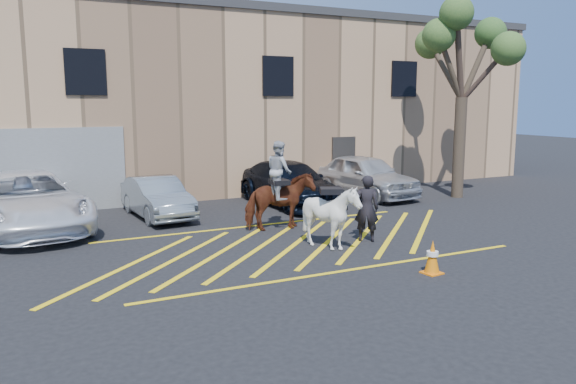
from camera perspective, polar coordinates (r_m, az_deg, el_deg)
name	(u,v)px	position (r m, az deg, el deg)	size (l,w,h in m)	color
ground	(289,242)	(14.77, 0.14, -5.11)	(90.00, 90.00, 0.00)	black
car_white_pickup	(27,202)	(17.55, -25.01, -0.89)	(2.78, 6.03, 1.68)	white
car_silver_sedan	(157,197)	(18.25, -13.15, -0.54)	(1.36, 3.89, 1.28)	gray
car_blue_suv	(289,184)	(19.98, 0.15, 0.86)	(2.11, 5.19, 1.51)	black
car_white_suv	(365,176)	(21.88, 7.86, 1.67)	(1.92, 4.78, 1.63)	silver
handler	(366,208)	(14.83, 7.98, -1.66)	(0.64, 0.42, 1.76)	black
warehouse	(168,101)	(25.60, -12.14, 9.00)	(32.42, 10.20, 7.30)	tan
hatching_zone	(295,244)	(14.50, 0.67, -5.35)	(12.60, 5.12, 0.01)	yellow
mounted_bay	(279,194)	(15.97, -0.89, -0.23)	(1.99, 0.99, 2.56)	brown
saddled_white	(331,216)	(13.96, 4.40, -2.46)	(1.84, 1.92, 1.65)	silver
traffic_cone	(432,257)	(12.44, 14.46, -6.41)	(0.42, 0.42, 0.73)	orange
tree	(464,45)	(22.38, 17.44, 14.02)	(3.99, 4.37, 7.31)	#4A3C2D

